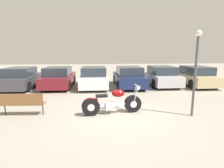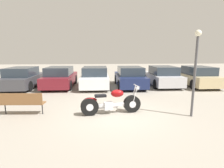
{
  "view_description": "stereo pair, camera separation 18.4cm",
  "coord_description": "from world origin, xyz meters",
  "views": [
    {
      "loc": [
        -0.82,
        -6.66,
        2.43
      ],
      "look_at": [
        -0.07,
        1.97,
        0.85
      ],
      "focal_mm": 28.0,
      "sensor_mm": 36.0,
      "label": 1
    },
    {
      "loc": [
        -0.63,
        -6.67,
        2.43
      ],
      "look_at": [
        -0.07,
        1.97,
        0.85
      ],
      "focal_mm": 28.0,
      "sensor_mm": 36.0,
      "label": 2
    }
  ],
  "objects": [
    {
      "name": "parked_car_maroon",
      "position": [
        -3.49,
        5.75,
        0.67
      ],
      "size": [
        1.91,
        4.08,
        1.43
      ],
      "color": "maroon",
      "rests_on": "ground_plane"
    },
    {
      "name": "ground_plane",
      "position": [
        0.0,
        0.0,
        0.0
      ],
      "size": [
        60.0,
        60.0,
        0.0
      ],
      "primitive_type": "plane",
      "color": "gray"
    },
    {
      "name": "parked_car_champagne",
      "position": [
        6.35,
        5.51,
        0.67
      ],
      "size": [
        1.91,
        4.08,
        1.43
      ],
      "color": "#C6B284",
      "rests_on": "ground_plane"
    },
    {
      "name": "parked_car_white",
      "position": [
        -1.03,
        5.55,
        0.67
      ],
      "size": [
        1.91,
        4.08,
        1.43
      ],
      "color": "white",
      "rests_on": "ground_plane"
    },
    {
      "name": "motorcycle",
      "position": [
        -0.24,
        0.01,
        0.45
      ],
      "size": [
        2.42,
        0.76,
        1.12
      ],
      "color": "black",
      "rests_on": "ground_plane"
    },
    {
      "name": "parked_car_silver",
      "position": [
        3.89,
        5.81,
        0.67
      ],
      "size": [
        1.91,
        4.08,
        1.43
      ],
      "color": "#BCBCC1",
      "rests_on": "ground_plane"
    },
    {
      "name": "parked_car_dark_grey",
      "position": [
        -5.95,
        5.57,
        0.67
      ],
      "size": [
        1.91,
        4.08,
        1.43
      ],
      "color": "#3D3D42",
      "rests_on": "ground_plane"
    },
    {
      "name": "parked_car_navy",
      "position": [
        1.43,
        5.53,
        0.67
      ],
      "size": [
        1.91,
        4.08,
        1.43
      ],
      "color": "#19234C",
      "rests_on": "ground_plane"
    },
    {
      "name": "park_bench",
      "position": [
        -3.7,
        0.1,
        0.55
      ],
      "size": [
        1.68,
        0.48,
        0.89
      ],
      "color": "brown",
      "rests_on": "ground_plane"
    },
    {
      "name": "lamp_post",
      "position": [
        2.83,
        -0.49,
        2.05
      ],
      "size": [
        0.23,
        0.23,
        3.21
      ],
      "color": "#4C4C51",
      "rests_on": "ground_plane"
    }
  ]
}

